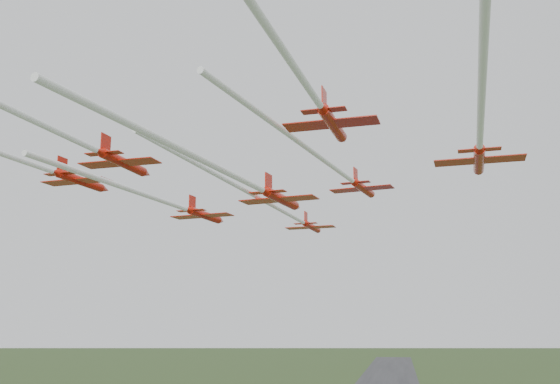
% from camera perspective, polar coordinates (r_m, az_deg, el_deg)
% --- Properties ---
extents(jet_lead, '(11.54, 59.14, 2.40)m').
position_cam_1_polar(jet_lead, '(86.84, 0.10, -1.66)').
color(jet_lead, red).
extents(jet_row2_left, '(11.76, 43.45, 2.85)m').
position_cam_1_polar(jet_row2_left, '(88.42, -9.41, -1.25)').
color(jet_row2_left, red).
extents(jet_row2_right, '(13.99, 48.78, 2.56)m').
position_cam_1_polar(jet_row2_right, '(75.50, 5.29, 2.02)').
color(jet_row2_right, red).
extents(jet_row3_mid, '(13.51, 48.18, 2.93)m').
position_cam_1_polar(jet_row3_mid, '(69.21, -2.94, 0.87)').
color(jet_row3_mid, red).
extents(jet_row3_right, '(9.57, 50.10, 2.76)m').
position_cam_1_polar(jet_row3_right, '(58.81, 17.83, 5.43)').
color(jet_row3_right, red).
extents(jet_row4_left, '(9.45, 54.03, 2.57)m').
position_cam_1_polar(jet_row4_left, '(57.69, -20.68, 5.69)').
color(jet_row4_left, red).
extents(jet_row4_right, '(9.44, 53.20, 2.62)m').
position_cam_1_polar(jet_row4_right, '(46.98, 1.68, 10.85)').
color(jet_row4_right, red).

